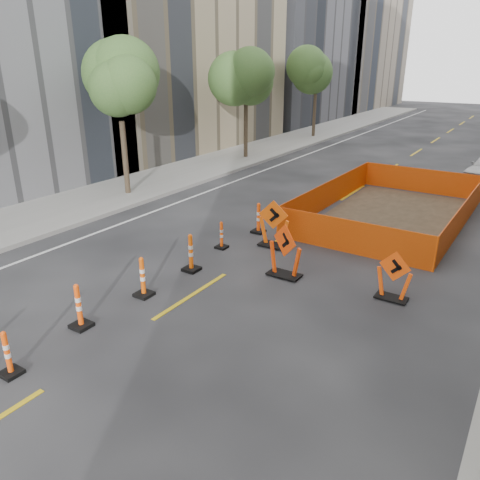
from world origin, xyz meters
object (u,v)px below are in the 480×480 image
Objects in this scene: chevron_sign_left at (274,224)px; channelizer_3 at (79,306)px; chevron_sign_center at (285,250)px; channelizer_5 at (191,253)px; chevron_sign_right at (394,276)px; channelizer_7 at (258,218)px; channelizer_6 at (221,235)px; channelizer_2 at (7,353)px; channelizer_4 at (143,277)px.

channelizer_3 is at bearing -117.27° from chevron_sign_left.
chevron_sign_left is 2.26m from chevron_sign_center.
channelizer_5 reaches higher than channelizer_3.
channelizer_7 is at bearing 161.41° from chevron_sign_right.
channelizer_7 is 0.70× the size of chevron_sign_center.
channelizer_7 is 1.42m from chevron_sign_left.
chevron_sign_center is at bearing -69.38° from chevron_sign_left.
chevron_sign_center is (2.67, 4.96, 0.24)m from channelizer_3.
channelizer_5 is at bearing -90.08° from channelizer_7.
chevron_sign_center reaches higher than channelizer_6.
channelizer_2 is at bearing -82.54° from channelizer_3.
channelizer_3 is at bearing -89.47° from channelizer_6.
channelizer_5 is 0.72× the size of chevron_sign_center.
chevron_sign_left reaches higher than channelizer_4.
channelizer_4 is at bearing -90.70° from channelizer_7.
chevron_sign_center is at bearing 24.77° from channelizer_5.
channelizer_7 is at bearing 124.87° from chevron_sign_left.
chevron_sign_left is at bearing 76.52° from channelizer_4.
chevron_sign_right reaches higher than channelizer_6.
channelizer_2 is 8.94m from chevron_sign_right.
channelizer_4 is 0.69× the size of chevron_sign_left.
channelizer_6 is (-0.26, 1.91, -0.11)m from channelizer_5.
channelizer_2 is 0.89× the size of channelizer_4.
chevron_sign_center is (2.53, 3.05, 0.24)m from channelizer_4.
channelizer_5 is at bearing -160.03° from chevron_sign_right.
chevron_sign_left reaches higher than chevron_sign_center.
chevron_sign_left is 1.19× the size of chevron_sign_right.
channelizer_4 is (-0.11, 3.82, 0.06)m from channelizer_2.
chevron_sign_left is 4.59m from chevron_sign_right.
channelizer_2 is 1.07× the size of channelizer_6.
chevron_sign_left is (1.05, 8.68, 0.31)m from channelizer_2.
chevron_sign_center is (2.41, 6.87, 0.30)m from channelizer_2.
channelizer_5 is (-0.05, 5.73, 0.08)m from channelizer_2.
channelizer_2 is at bearing -87.73° from channelizer_6.
channelizer_3 is at bearing 97.46° from channelizer_2.
channelizer_2 is 0.86× the size of channelizer_5.
chevron_sign_right is at bearing -5.03° from channelizer_6.
channelizer_5 is at bearing 86.95° from channelizer_3.
chevron_sign_right is (5.43, 1.41, 0.10)m from channelizer_5.
channelizer_4 is 1.20× the size of channelizer_6.
channelizer_7 is (0.26, 1.91, 0.09)m from channelizer_6.
channelizer_7 is at bearing 89.30° from channelizer_4.
channelizer_4 is at bearing -91.95° from channelizer_5.
channelizer_4 is 3.97m from chevron_sign_center.
channelizer_2 is 7.29m from chevron_sign_center.
channelizer_2 is at bearing -88.33° from channelizer_4.
chevron_sign_center reaches higher than channelizer_4.
chevron_sign_right is (5.63, 5.23, 0.12)m from channelizer_3.
chevron_sign_center reaches higher than channelizer_5.
channelizer_7 is 0.82× the size of chevron_sign_right.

